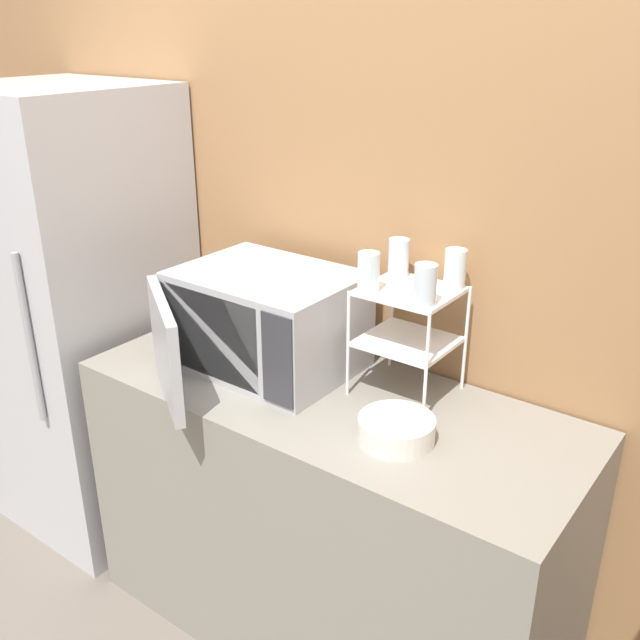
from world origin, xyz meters
name	(u,v)px	position (x,y,z in m)	size (l,w,h in m)	color
wall_back	(393,252)	(0.00, 0.68, 1.30)	(8.00, 0.06, 2.60)	#9E7047
counter	(326,519)	(0.00, 0.32, 0.47)	(1.58, 0.64, 0.94)	gray
microwave	(263,321)	(-0.28, 0.35, 1.10)	(0.57, 0.68, 0.32)	#ADADB2
dish_rack	(409,319)	(0.18, 0.48, 1.18)	(0.27, 0.25, 0.33)	white
glass_front_left	(369,272)	(0.09, 0.40, 1.33)	(0.06, 0.06, 0.12)	silver
glass_back_right	(455,269)	(0.27, 0.57, 1.33)	(0.06, 0.06, 0.12)	silver
glass_front_right	(425,285)	(0.27, 0.40, 1.33)	(0.06, 0.06, 0.12)	silver
glass_back_left	(399,258)	(0.09, 0.56, 1.33)	(0.06, 0.06, 0.12)	silver
bowl	(396,430)	(0.30, 0.23, 0.97)	(0.21, 0.21, 0.07)	silver
refrigerator	(81,318)	(-1.21, 0.31, 0.89)	(0.71, 0.69, 1.78)	#B7B7BC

